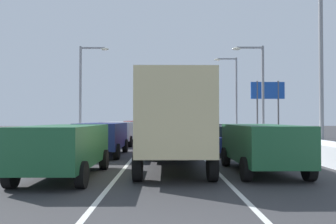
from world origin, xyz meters
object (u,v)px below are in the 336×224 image
(sedan_gray_center_lane_fourth, at_px, (166,130))
(sedan_tan_center_lane_fifth, at_px, (164,128))
(street_lamp_left_mid, at_px, (84,84))
(box_truck_center_lane_nearest, at_px, (173,118))
(suv_green_right_lane_nearest, at_px, (261,144))
(traffic_light_gantry, at_px, (191,104))
(sedan_white_center_lane_third, at_px, (164,133))
(street_lamp_right_far, at_px, (233,89))
(sedan_charcoal_left_lane_fourth, at_px, (131,131))
(sedan_navy_right_lane_second, at_px, (227,140))
(suv_red_left_lane_fifth, at_px, (135,127))
(street_lamp_right_mid, at_px, (259,84))
(sedan_silver_right_lane_third, at_px, (214,134))
(suv_charcoal_right_lane_fourth, at_px, (204,128))
(sedan_red_right_lane_fifth, at_px, (196,129))
(suv_navy_left_lane_second, at_px, (103,136))
(suv_silver_left_lane_third, at_px, (119,131))
(roadside_sign_right, at_px, (268,97))
(sedan_maroon_center_lane_second, at_px, (164,137))
(street_lamp_right_near, at_px, (315,49))
(suv_green_left_lane_nearest, at_px, (65,146))

(sedan_gray_center_lane_fourth, distance_m, sedan_tan_center_lane_fifth, 6.63)
(street_lamp_left_mid, bearing_deg, box_truck_center_lane_nearest, -67.04)
(suv_green_right_lane_nearest, bearing_deg, traffic_light_gantry, 88.70)
(sedan_white_center_lane_third, relative_size, street_lamp_right_far, 0.50)
(street_lamp_left_mid, bearing_deg, sedan_charcoal_left_lane_fourth, 10.40)
(sedan_navy_right_lane_second, bearing_deg, street_lamp_right_far, 77.42)
(suv_red_left_lane_fifth, relative_size, street_lamp_right_mid, 0.61)
(sedan_white_center_lane_third, bearing_deg, sedan_gray_center_lane_fourth, 87.36)
(sedan_navy_right_lane_second, relative_size, sedan_white_center_lane_third, 1.00)
(sedan_silver_right_lane_third, relative_size, suv_charcoal_right_lane_fourth, 0.92)
(sedan_red_right_lane_fifth, height_order, box_truck_center_lane_nearest, box_truck_center_lane_nearest)
(street_lamp_right_mid, bearing_deg, suv_navy_left_lane_second, -136.02)
(box_truck_center_lane_nearest, distance_m, traffic_light_gantry, 44.56)
(sedan_gray_center_lane_fourth, bearing_deg, sedan_silver_right_lane_third, -67.69)
(sedan_tan_center_lane_fifth, relative_size, suv_silver_left_lane_third, 0.92)
(sedan_white_center_lane_third, bearing_deg, sedan_tan_center_lane_fifth, 89.78)
(roadside_sign_right, bearing_deg, suv_green_right_lane_nearest, -107.70)
(sedan_charcoal_left_lane_fourth, distance_m, roadside_sign_right, 13.33)
(sedan_white_center_lane_third, height_order, suv_red_left_lane_fifth, suv_red_left_lane_fifth)
(sedan_maroon_center_lane_second, xyz_separation_m, street_lamp_right_near, (7.90, -3.52, 4.78))
(sedan_tan_center_lane_fifth, height_order, street_lamp_right_far, street_lamp_right_far)
(suv_silver_left_lane_third, bearing_deg, box_truck_center_lane_nearest, -73.13)
(street_lamp_right_near, bearing_deg, suv_red_left_lane_fifth, 118.68)
(sedan_gray_center_lane_fourth, height_order, street_lamp_right_far, street_lamp_right_far)
(sedan_navy_right_lane_second, bearing_deg, sedan_red_right_lane_fifth, 89.47)
(sedan_silver_right_lane_third, bearing_deg, sedan_charcoal_left_lane_fourth, 137.47)
(sedan_gray_center_lane_fourth, bearing_deg, suv_green_left_lane_nearest, -98.55)
(sedan_gray_center_lane_fourth, xyz_separation_m, suv_red_left_lane_fifth, (-3.56, 4.66, 0.25))
(sedan_maroon_center_lane_second, bearing_deg, street_lamp_right_mid, 41.57)
(suv_red_left_lane_fifth, height_order, roadside_sign_right, roadside_sign_right)
(suv_green_left_lane_nearest, xyz_separation_m, suv_red_left_lane_fifth, (-0.16, 27.24, 0.00))
(sedan_silver_right_lane_third, xyz_separation_m, sedan_red_right_lane_fifth, (-0.14, 13.11, 0.00))
(sedan_silver_right_lane_third, relative_size, street_lamp_right_near, 0.48)
(suv_red_left_lane_fifth, bearing_deg, sedan_white_center_lane_third, -72.23)
(sedan_maroon_center_lane_second, distance_m, street_lamp_right_far, 19.71)
(suv_charcoal_right_lane_fourth, bearing_deg, street_lamp_right_near, -73.53)
(sedan_red_right_lane_fifth, height_order, sedan_maroon_center_lane_second, same)
(sedan_white_center_lane_third, bearing_deg, sedan_silver_right_lane_third, -37.42)
(suv_red_left_lane_fifth, bearing_deg, suv_navy_left_lane_second, -89.47)
(box_truck_center_lane_nearest, distance_m, street_lamp_right_mid, 17.42)
(street_lamp_right_near, distance_m, street_lamp_right_mid, 10.52)
(sedan_silver_right_lane_third, distance_m, box_truck_center_lane_nearest, 12.86)
(suv_red_left_lane_fifth, relative_size, street_lamp_right_near, 0.52)
(sedan_maroon_center_lane_second, bearing_deg, suv_navy_left_lane_second, -130.79)
(suv_green_left_lane_nearest, distance_m, suv_navy_left_lane_second, 6.51)
(suv_green_right_lane_nearest, distance_m, sedan_maroon_center_lane_second, 9.82)
(suv_silver_left_lane_third, bearing_deg, sedan_silver_right_lane_third, 4.55)
(sedan_navy_right_lane_second, xyz_separation_m, sedan_silver_right_lane_third, (0.33, 6.92, 0.00))
(traffic_light_gantry, bearing_deg, sedan_red_right_lane_fifth, -92.76)
(sedan_gray_center_lane_fourth, xyz_separation_m, street_lamp_right_mid, (7.67, -5.42, 4.05))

